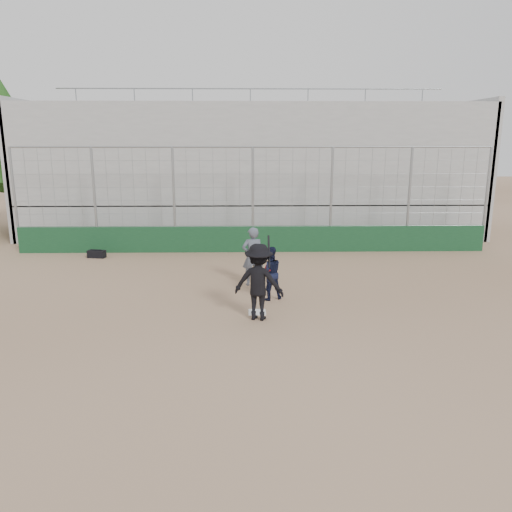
{
  "coord_description": "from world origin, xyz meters",
  "views": [
    {
      "loc": [
        -0.29,
        -12.0,
        4.34
      ],
      "look_at": [
        0.0,
        1.4,
        1.15
      ],
      "focal_mm": 35.0,
      "sensor_mm": 36.0,
      "label": 1
    }
  ],
  "objects_px": {
    "umpire": "(253,259)",
    "batter_at_plate": "(259,282)",
    "equipment_bag": "(97,254)",
    "catcher_crouched": "(270,282)"
  },
  "relations": [
    {
      "from": "catcher_crouched",
      "to": "batter_at_plate",
      "type": "bearing_deg",
      "value": -102.98
    },
    {
      "from": "catcher_crouched",
      "to": "equipment_bag",
      "type": "distance_m",
      "value": 7.98
    },
    {
      "from": "umpire",
      "to": "equipment_bag",
      "type": "height_order",
      "value": "umpire"
    },
    {
      "from": "catcher_crouched",
      "to": "equipment_bag",
      "type": "height_order",
      "value": "catcher_crouched"
    },
    {
      "from": "catcher_crouched",
      "to": "equipment_bag",
      "type": "relative_size",
      "value": 1.49
    },
    {
      "from": "batter_at_plate",
      "to": "catcher_crouched",
      "type": "distance_m",
      "value": 1.57
    },
    {
      "from": "equipment_bag",
      "to": "catcher_crouched",
      "type": "bearing_deg",
      "value": -39.27
    },
    {
      "from": "umpire",
      "to": "batter_at_plate",
      "type": "bearing_deg",
      "value": 82.62
    },
    {
      "from": "batter_at_plate",
      "to": "catcher_crouched",
      "type": "xyz_separation_m",
      "value": [
        0.34,
        1.47,
        -0.43
      ]
    },
    {
      "from": "equipment_bag",
      "to": "umpire",
      "type": "bearing_deg",
      "value": -32.35
    }
  ]
}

